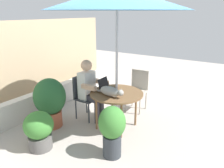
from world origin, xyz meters
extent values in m
plane|color=#ADA399|center=(0.00, 0.00, 0.00)|extent=(14.00, 14.00, 0.00)
cube|color=tan|center=(0.00, 2.43, 0.97)|extent=(5.07, 0.08, 1.95)
cube|color=beige|center=(0.00, 1.75, 0.24)|extent=(4.56, 0.20, 0.48)
cylinder|color=brown|center=(0.00, 0.00, 0.69)|extent=(0.98, 0.98, 0.03)
cylinder|color=brown|center=(0.27, 0.27, 0.34)|extent=(0.04, 0.04, 0.68)
cylinder|color=brown|center=(-0.27, 0.27, 0.34)|extent=(0.04, 0.04, 0.68)
cylinder|color=brown|center=(-0.27, -0.27, 0.34)|extent=(0.04, 0.04, 0.68)
cylinder|color=brown|center=(0.27, -0.27, 0.34)|extent=(0.04, 0.04, 0.68)
cylinder|color=#B7B7BC|center=(0.00, 0.00, 1.15)|extent=(0.04, 0.04, 2.30)
cube|color=#33383F|center=(0.00, 0.70, 0.44)|extent=(0.40, 0.40, 0.04)
cube|color=#33383F|center=(0.00, 0.88, 0.68)|extent=(0.40, 0.04, 0.44)
cylinder|color=#33383F|center=(0.17, 0.87, 0.21)|extent=(0.03, 0.03, 0.42)
cylinder|color=#33383F|center=(-0.17, 0.87, 0.21)|extent=(0.03, 0.03, 0.42)
cylinder|color=#33383F|center=(-0.17, 0.53, 0.21)|extent=(0.03, 0.03, 0.42)
cylinder|color=#33383F|center=(0.17, 0.53, 0.21)|extent=(0.03, 0.03, 0.42)
cube|color=#B2A899|center=(0.89, 0.04, 0.44)|extent=(0.42, 0.42, 0.04)
cube|color=#B2A899|center=(1.07, 0.05, 0.68)|extent=(0.05, 0.40, 0.44)
cylinder|color=#B2A899|center=(1.07, -0.12, 0.21)|extent=(0.03, 0.03, 0.42)
cylinder|color=#B2A899|center=(1.05, 0.22, 0.21)|extent=(0.03, 0.03, 0.42)
cylinder|color=#B2A899|center=(0.71, 0.20, 0.21)|extent=(0.03, 0.03, 0.42)
cylinder|color=#B2A899|center=(0.73, -0.14, 0.21)|extent=(0.03, 0.03, 0.42)
cube|color=white|center=(0.00, 0.70, 0.73)|extent=(0.34, 0.20, 0.54)
sphere|color=#DBAD89|center=(0.00, 0.69, 1.13)|extent=(0.22, 0.22, 0.22)
cube|color=#383842|center=(-0.08, 0.55, 0.51)|extent=(0.12, 0.30, 0.12)
cylinder|color=#383842|center=(-0.08, 0.40, 0.23)|extent=(0.10, 0.10, 0.46)
cube|color=#383842|center=(0.08, 0.55, 0.51)|extent=(0.12, 0.30, 0.12)
cylinder|color=#383842|center=(0.08, 0.40, 0.23)|extent=(0.10, 0.10, 0.46)
cube|color=#DBAD89|center=(-0.20, 0.48, 0.78)|extent=(0.08, 0.32, 0.08)
cube|color=#DBAD89|center=(0.20, 0.48, 0.78)|extent=(0.08, 0.32, 0.08)
cube|color=black|center=(0.04, 0.22, 0.71)|extent=(0.31, 0.23, 0.02)
cube|color=black|center=(0.04, 0.32, 0.82)|extent=(0.30, 0.07, 0.20)
cube|color=black|center=(0.04, 0.33, 0.82)|extent=(0.30, 0.07, 0.20)
ellipsoid|color=gray|center=(-0.19, 0.02, 0.79)|extent=(0.21, 0.41, 0.17)
sphere|color=gray|center=(-0.21, -0.21, 0.81)|extent=(0.11, 0.11, 0.11)
ellipsoid|color=white|center=(-0.20, -0.09, 0.75)|extent=(0.13, 0.13, 0.09)
cylinder|color=gray|center=(-0.15, 0.30, 0.73)|extent=(0.05, 0.18, 0.04)
cone|color=gray|center=(-0.24, -0.21, 0.86)|extent=(0.04, 0.04, 0.03)
cone|color=gray|center=(-0.18, -0.21, 0.86)|extent=(0.04, 0.04, 0.03)
cylinder|color=#595654|center=(-1.26, 0.66, 0.12)|extent=(0.37, 0.37, 0.23)
ellipsoid|color=#3D7F33|center=(-1.26, 0.66, 0.42)|extent=(0.47, 0.47, 0.44)
cylinder|color=#33383D|center=(-0.78, -0.41, 0.18)|extent=(0.28, 0.28, 0.36)
ellipsoid|color=#3D7F33|center=(-0.78, -0.41, 0.57)|extent=(0.41, 0.41, 0.51)
cylinder|color=#9E5138|center=(-0.65, 1.07, 0.16)|extent=(0.40, 0.40, 0.31)
ellipsoid|color=#26592D|center=(-0.65, 1.07, 0.61)|extent=(0.60, 0.60, 0.70)
camera|label=1|loc=(-3.16, -1.98, 2.11)|focal=34.84mm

